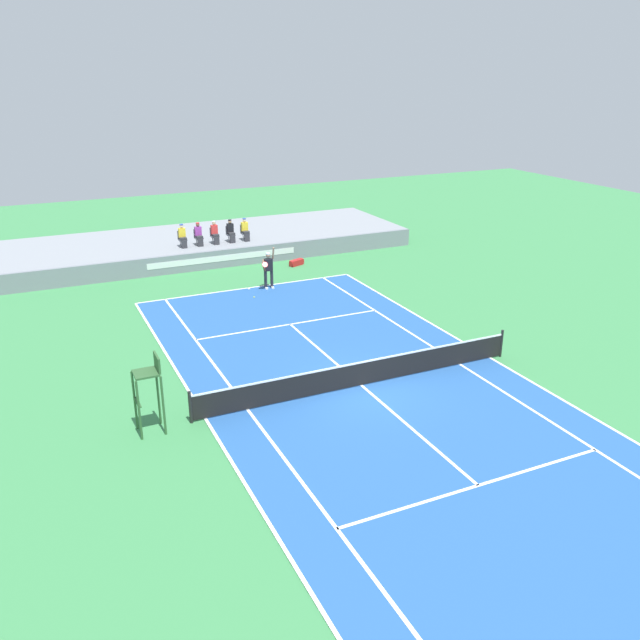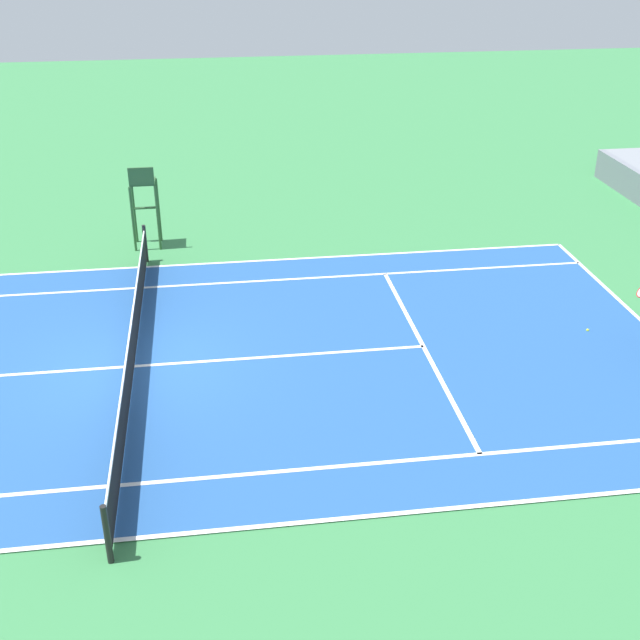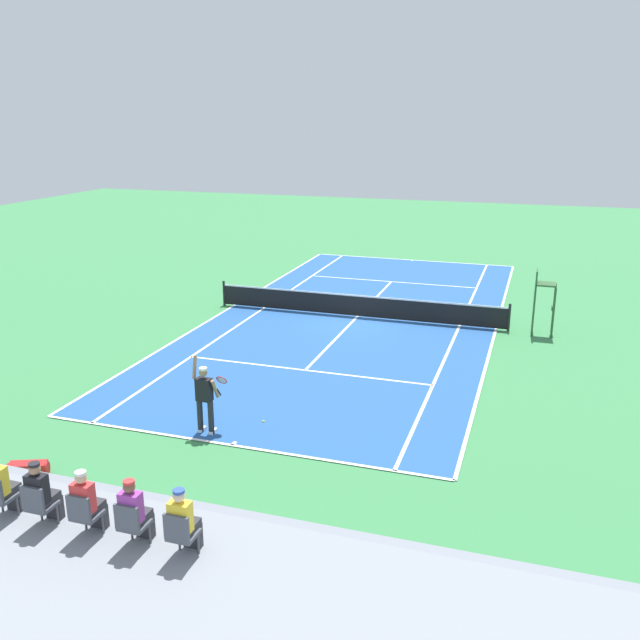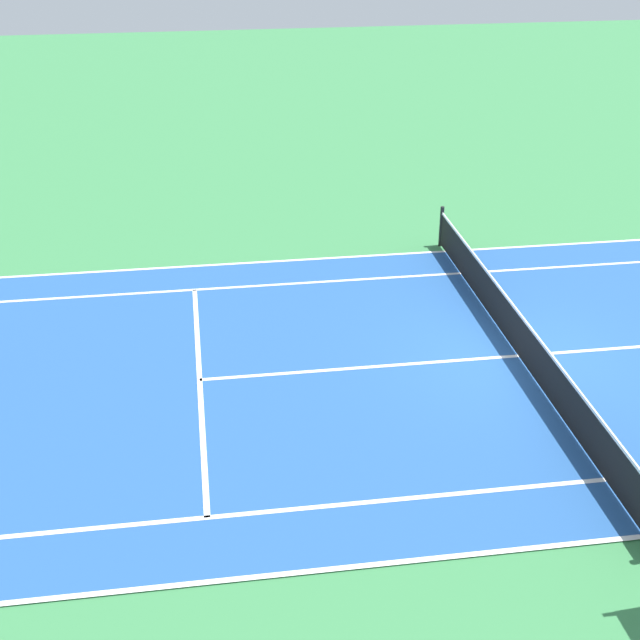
% 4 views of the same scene
% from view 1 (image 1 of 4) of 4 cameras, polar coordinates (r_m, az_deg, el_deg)
% --- Properties ---
extents(ground_plane, '(80.00, 80.00, 0.00)m').
position_cam_1_polar(ground_plane, '(22.75, 3.62, -5.73)').
color(ground_plane, '#387F47').
extents(court, '(11.08, 23.88, 0.03)m').
position_cam_1_polar(court, '(22.75, 3.62, -5.71)').
color(court, '#235193').
rests_on(court, ground).
extents(net, '(11.98, 0.10, 1.07)m').
position_cam_1_polar(net, '(22.53, 3.65, -4.54)').
color(net, black).
rests_on(net, ground).
extents(barrier_wall, '(23.65, 0.25, 1.00)m').
position_cam_1_polar(barrier_wall, '(36.52, -8.39, 5.29)').
color(barrier_wall, gray).
rests_on(barrier_wall, ground).
extents(bleacher_platform, '(23.65, 7.19, 1.00)m').
position_cam_1_polar(bleacher_platform, '(39.99, -9.96, 6.56)').
color(bleacher_platform, gray).
rests_on(bleacher_platform, ground).
extents(spectator_seated_0, '(0.44, 0.60, 1.26)m').
position_cam_1_polar(spectator_seated_0, '(37.15, -11.81, 7.11)').
color(spectator_seated_0, '#474C56').
rests_on(spectator_seated_0, bleacher_platform).
extents(spectator_seated_1, '(0.44, 0.60, 1.26)m').
position_cam_1_polar(spectator_seated_1, '(37.36, -10.45, 7.28)').
color(spectator_seated_1, '#474C56').
rests_on(spectator_seated_1, bleacher_platform).
extents(spectator_seated_2, '(0.44, 0.60, 1.26)m').
position_cam_1_polar(spectator_seated_2, '(37.59, -9.09, 7.44)').
color(spectator_seated_2, '#474C56').
rests_on(spectator_seated_2, bleacher_platform).
extents(spectator_seated_3, '(0.44, 0.60, 1.26)m').
position_cam_1_polar(spectator_seated_3, '(37.84, -7.73, 7.61)').
color(spectator_seated_3, '#474C56').
rests_on(spectator_seated_3, bleacher_platform).
extents(spectator_seated_4, '(0.44, 0.60, 1.26)m').
position_cam_1_polar(spectator_seated_4, '(38.10, -6.49, 7.75)').
color(spectator_seated_4, '#474C56').
rests_on(spectator_seated_4, bleacher_platform).
extents(tennis_player, '(0.78, 0.62, 2.08)m').
position_cam_1_polar(tennis_player, '(32.49, -4.49, 4.40)').
color(tennis_player, '#232328').
rests_on(tennis_player, ground).
extents(tennis_ball, '(0.07, 0.07, 0.07)m').
position_cam_1_polar(tennis_ball, '(31.49, -5.73, 1.98)').
color(tennis_ball, '#D1E533').
rests_on(tennis_ball, ground).
extents(umpire_chair, '(0.77, 0.77, 2.44)m').
position_cam_1_polar(umpire_chair, '(19.98, -14.54, -5.40)').
color(umpire_chair, '#2D562D').
rests_on(umpire_chair, ground).
extents(equipment_bag, '(0.95, 0.64, 0.32)m').
position_cam_1_polar(equipment_bag, '(36.63, -2.04, 4.99)').
color(equipment_bag, red).
rests_on(equipment_bag, ground).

